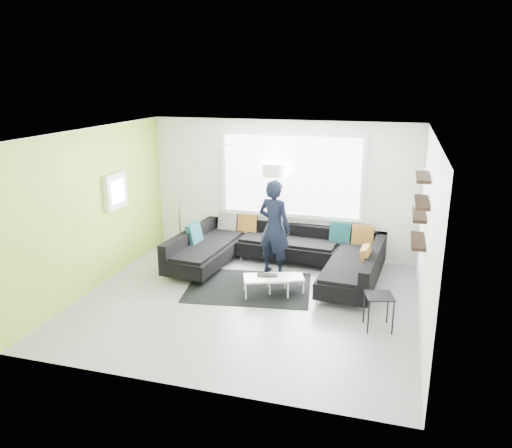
{
  "coord_description": "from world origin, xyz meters",
  "views": [
    {
      "loc": [
        2.26,
        -7.3,
        3.62
      ],
      "look_at": [
        -0.09,
        0.9,
        1.09
      ],
      "focal_mm": 35.0,
      "sensor_mm": 36.0,
      "label": 1
    }
  ],
  "objects": [
    {
      "name": "ground",
      "position": [
        0.0,
        0.0,
        0.0
      ],
      "size": [
        5.5,
        5.5,
        0.0
      ],
      "primitive_type": "plane",
      "color": "gray",
      "rests_on": "ground"
    },
    {
      "name": "room_shell",
      "position": [
        0.04,
        0.21,
        1.81
      ],
      "size": [
        5.54,
        5.04,
        2.82
      ],
      "color": "white",
      "rests_on": "ground"
    },
    {
      "name": "sectional_sofa",
      "position": [
        0.19,
        1.37,
        0.36
      ],
      "size": [
        3.96,
        2.64,
        0.82
      ],
      "rotation": [
        0.0,
        0.0,
        -0.08
      ],
      "color": "black",
      "rests_on": "ground"
    },
    {
      "name": "rug",
      "position": [
        -0.13,
        0.57,
        0.01
      ],
      "size": [
        2.38,
        1.88,
        0.01
      ],
      "primitive_type": "cube",
      "rotation": [
        0.0,
        0.0,
        0.15
      ],
      "color": "black",
      "rests_on": "ground"
    },
    {
      "name": "coffee_table",
      "position": [
        0.39,
        0.49,
        0.16
      ],
      "size": [
        1.11,
        0.87,
        0.32
      ],
      "primitive_type": "cube",
      "rotation": [
        0.0,
        0.0,
        0.35
      ],
      "color": "white",
      "rests_on": "ground"
    },
    {
      "name": "arc_lamp",
      "position": [
        -1.95,
        1.7,
        1.18
      ],
      "size": [
        2.37,
        1.39,
        2.37
      ],
      "primitive_type": null,
      "rotation": [
        0.0,
        0.0,
        0.21
      ],
      "color": "white",
      "rests_on": "ground"
    },
    {
      "name": "side_table",
      "position": [
        2.15,
        -0.34,
        0.27
      ],
      "size": [
        0.48,
        0.48,
        0.54
      ],
      "primitive_type": "cube",
      "rotation": [
        0.0,
        0.0,
        0.24
      ],
      "color": "black",
      "rests_on": "ground"
    },
    {
      "name": "person",
      "position": [
        0.13,
        1.36,
        0.91
      ],
      "size": [
        0.92,
        0.82,
        1.82
      ],
      "primitive_type": "imported",
      "rotation": [
        0.0,
        0.0,
        2.83
      ],
      "color": "black",
      "rests_on": "ground"
    },
    {
      "name": "laptop",
      "position": [
        0.25,
        0.39,
        0.33
      ],
      "size": [
        0.43,
        0.35,
        0.03
      ],
      "primitive_type": "imported",
      "rotation": [
        0.0,
        0.0,
        0.18
      ],
      "color": "black",
      "rests_on": "coffee_table"
    }
  ]
}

